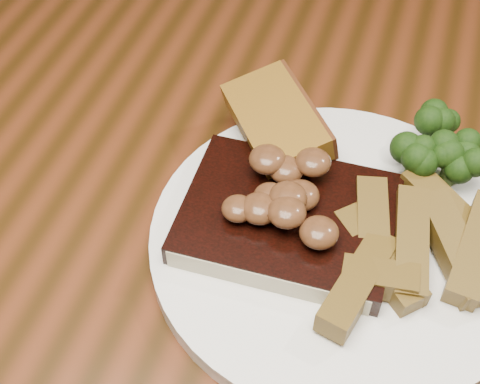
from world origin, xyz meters
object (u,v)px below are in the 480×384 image
object	(u,v)px
dining_table	(237,272)
potato_wedges	(421,267)
garlic_bread	(274,138)
plate	(336,243)
steak	(288,220)
chair_far	(427,20)

from	to	relation	value
dining_table	potato_wedges	world-z (taller)	potato_wedges
dining_table	potato_wedges	xyz separation A→B (m)	(0.15, -0.03, 0.12)
garlic_bread	potato_wedges	size ratio (longest dim) A/B	0.90
dining_table	garlic_bread	distance (m)	0.13
plate	potato_wedges	world-z (taller)	potato_wedges
steak	garlic_bread	size ratio (longest dim) A/B	1.52
garlic_bread	potato_wedges	xyz separation A→B (m)	(0.14, -0.09, 0.00)
garlic_bread	chair_far	bearing A→B (deg)	131.82
dining_table	garlic_bread	world-z (taller)	garlic_bread
chair_far	potato_wedges	world-z (taller)	chair_far
steak	plate	bearing A→B (deg)	3.37
dining_table	plate	xyz separation A→B (m)	(0.08, -0.01, 0.10)
plate	potato_wedges	size ratio (longest dim) A/B	2.47
chair_far	garlic_bread	world-z (taller)	chair_far
chair_far	steak	bearing A→B (deg)	107.89
dining_table	steak	size ratio (longest dim) A/B	10.21
steak	potato_wedges	bearing A→B (deg)	-8.77
dining_table	chair_far	distance (m)	0.68
dining_table	chair_far	bearing A→B (deg)	80.06
dining_table	chair_far	xyz separation A→B (m)	(0.12, 0.66, -0.14)
garlic_bread	potato_wedges	bearing A→B (deg)	16.75
dining_table	steak	xyz separation A→B (m)	(0.05, -0.02, 0.12)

